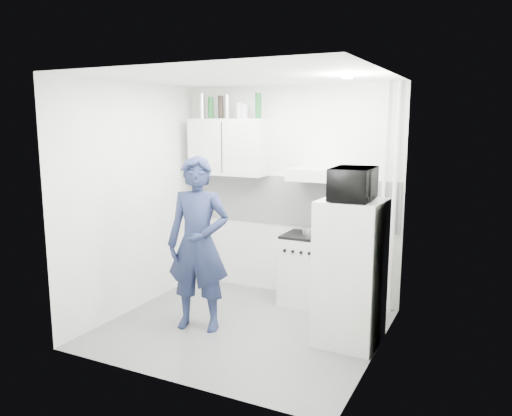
% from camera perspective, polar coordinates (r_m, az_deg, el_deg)
% --- Properties ---
extents(floor, '(2.80, 2.80, 0.00)m').
position_cam_1_polar(floor, '(5.46, -1.55, -13.53)').
color(floor, '#606060').
rests_on(floor, ground).
extents(ceiling, '(2.80, 2.80, 0.00)m').
position_cam_1_polar(ceiling, '(5.03, -1.69, 14.81)').
color(ceiling, white).
rests_on(ceiling, wall_back).
extents(wall_back, '(2.80, 0.00, 2.80)m').
position_cam_1_polar(wall_back, '(6.20, 3.77, 1.82)').
color(wall_back, white).
rests_on(wall_back, floor).
extents(wall_left, '(0.00, 2.60, 2.60)m').
position_cam_1_polar(wall_left, '(5.86, -13.82, 1.08)').
color(wall_left, white).
rests_on(wall_left, floor).
extents(wall_right, '(0.00, 2.60, 2.60)m').
position_cam_1_polar(wall_right, '(4.61, 13.97, -1.27)').
color(wall_right, white).
rests_on(wall_right, floor).
extents(person, '(0.75, 0.58, 1.82)m').
position_cam_1_polar(person, '(5.22, -6.61, -4.12)').
color(person, '#1B2341').
rests_on(person, floor).
extents(stove, '(0.51, 0.51, 0.82)m').
position_cam_1_polar(stove, '(6.05, 5.57, -7.06)').
color(stove, silver).
rests_on(stove, floor).
extents(fridge, '(0.62, 0.62, 1.43)m').
position_cam_1_polar(fridge, '(4.98, 10.72, -7.25)').
color(fridge, beige).
rests_on(fridge, floor).
extents(stove_top, '(0.49, 0.49, 0.03)m').
position_cam_1_polar(stove_top, '(5.94, 5.64, -3.15)').
color(stove_top, black).
rests_on(stove_top, stove).
extents(saucepan, '(0.16, 0.16, 0.09)m').
position_cam_1_polar(saucepan, '(5.92, 6.08, -2.62)').
color(saucepan, silver).
rests_on(saucepan, stove_top).
extents(microwave, '(0.58, 0.41, 0.31)m').
position_cam_1_polar(microwave, '(4.80, 11.06, 2.73)').
color(microwave, black).
rests_on(microwave, fridge).
extents(bottle_a, '(0.07, 0.07, 0.32)m').
position_cam_1_polar(bottle_a, '(6.51, -6.22, 11.51)').
color(bottle_a, silver).
rests_on(bottle_a, upper_cabinet).
extents(bottle_b, '(0.07, 0.07, 0.27)m').
position_cam_1_polar(bottle_b, '(6.44, -5.19, 11.34)').
color(bottle_b, '#144C1E').
rests_on(bottle_b, upper_cabinet).
extents(bottle_c, '(0.07, 0.07, 0.28)m').
position_cam_1_polar(bottle_c, '(6.37, -4.05, 11.42)').
color(bottle_c, black).
rests_on(bottle_c, upper_cabinet).
extents(bottle_d, '(0.07, 0.07, 0.29)m').
position_cam_1_polar(bottle_d, '(6.32, -3.33, 11.49)').
color(bottle_d, silver).
rests_on(bottle_d, upper_cabinet).
extents(canister_a, '(0.08, 0.08, 0.19)m').
position_cam_1_polar(canister_a, '(6.24, -1.87, 11.05)').
color(canister_a, '#B2B7BC').
rests_on(canister_a, upper_cabinet).
extents(canister_b, '(0.09, 0.09, 0.17)m').
position_cam_1_polar(canister_b, '(6.21, -1.34, 10.96)').
color(canister_b, '#B2B7BC').
rests_on(canister_b, upper_cabinet).
extents(bottle_e, '(0.08, 0.08, 0.30)m').
position_cam_1_polar(bottle_e, '(6.12, 0.26, 11.61)').
color(bottle_e, '#144C1E').
rests_on(bottle_e, upper_cabinet).
extents(upper_cabinet, '(1.00, 0.35, 0.70)m').
position_cam_1_polar(upper_cabinet, '(6.32, -3.13, 6.98)').
color(upper_cabinet, beige).
rests_on(upper_cabinet, wall_back).
extents(range_hood, '(0.60, 0.50, 0.14)m').
position_cam_1_polar(range_hood, '(5.78, 6.99, 3.87)').
color(range_hood, silver).
rests_on(range_hood, wall_back).
extents(backsplash, '(2.74, 0.03, 0.60)m').
position_cam_1_polar(backsplash, '(6.20, 3.71, 0.89)').
color(backsplash, white).
rests_on(backsplash, wall_back).
extents(pipe_a, '(0.05, 0.05, 2.60)m').
position_cam_1_polar(pipe_a, '(5.76, 15.50, 0.85)').
color(pipe_a, silver).
rests_on(pipe_a, floor).
extents(pipe_b, '(0.04, 0.04, 2.60)m').
position_cam_1_polar(pipe_b, '(5.78, 14.34, 0.94)').
color(pipe_b, silver).
rests_on(pipe_b, floor).
extents(ceiling_spot_fixture, '(0.10, 0.10, 0.02)m').
position_cam_1_polar(ceiling_spot_fixture, '(4.83, 10.36, 14.50)').
color(ceiling_spot_fixture, white).
rests_on(ceiling_spot_fixture, ceiling).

